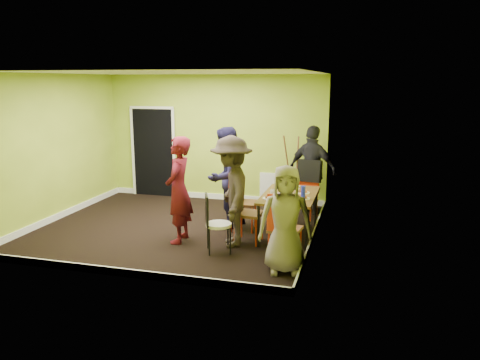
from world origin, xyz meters
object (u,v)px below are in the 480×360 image
object	(u,v)px
person_left_far	(225,178)
dining_table	(290,197)
thermos	(286,187)
person_front_end	(285,220)
chair_front_end	(283,224)
chair_left_near	(244,207)
chair_back_end	(309,177)
chair_bentwood	(214,220)
person_standing	(179,190)
person_left_near	(232,192)
easel	(298,173)
chair_left_far	(238,197)
orange_bottle	(285,190)
person_back_end	(313,170)
blue_bottle	(303,193)

from	to	relation	value
person_left_far	dining_table	bearing A→B (deg)	98.22
thermos	person_front_end	distance (m)	1.64
chair_front_end	thermos	world-z (taller)	chair_front_end
chair_left_near	chair_back_end	xyz separation A→B (m)	(0.85, 1.84, 0.20)
chair_bentwood	person_standing	distance (m)	0.88
thermos	chair_left_near	bearing A→B (deg)	-139.83
chair_bentwood	person_front_end	xyz separation A→B (m)	(1.21, -0.50, 0.25)
chair_back_end	thermos	size ratio (longest dim) A/B	5.07
chair_bentwood	person_left_near	world-z (taller)	person_left_near
easel	person_standing	bearing A→B (deg)	-121.74
chair_left_near	chair_bentwood	distance (m)	0.68
dining_table	chair_left_far	bearing A→B (deg)	173.08
orange_bottle	person_back_end	world-z (taller)	person_back_end
chair_left_far	blue_bottle	distance (m)	1.31
blue_bottle	chair_front_end	bearing A→B (deg)	-98.81
chair_front_end	easel	world-z (taller)	easel
person_standing	person_left_far	size ratio (longest dim) A/B	0.96
dining_table	easel	bearing A→B (deg)	93.97
easel	orange_bottle	bearing A→B (deg)	-88.90
chair_front_end	person_standing	world-z (taller)	person_standing
chair_left_near	person_left_near	bearing A→B (deg)	-31.03
person_back_end	person_left_near	bearing A→B (deg)	87.87
chair_front_end	person_front_end	size ratio (longest dim) A/B	0.70
person_left_far	person_back_end	world-z (taller)	person_left_far
dining_table	person_left_far	size ratio (longest dim) A/B	0.81
easel	orange_bottle	size ratio (longest dim) A/B	20.41
chair_left_near	chair_front_end	world-z (taller)	chair_front_end
chair_left_near	chair_bentwood	size ratio (longest dim) A/B	1.14
chair_front_end	orange_bottle	size ratio (longest dim) A/B	14.04
person_back_end	blue_bottle	bearing A→B (deg)	114.71
chair_left_far	person_back_end	distance (m)	1.86
dining_table	chair_back_end	distance (m)	1.36
chair_front_end	dining_table	bearing A→B (deg)	103.29
orange_bottle	person_left_near	world-z (taller)	person_left_near
chair_left_far	person_back_end	xyz separation A→B (m)	(1.16, 1.43, 0.29)
chair_left_far	chair_left_near	size ratio (longest dim) A/B	1.02
easel	chair_left_far	bearing A→B (deg)	-115.44
dining_table	blue_bottle	world-z (taller)	blue_bottle
blue_bottle	chair_left_far	bearing A→B (deg)	161.67
dining_table	chair_left_near	xyz separation A→B (m)	(-0.69, -0.49, -0.10)
chair_left_far	orange_bottle	distance (m)	0.87
person_standing	blue_bottle	bearing A→B (deg)	98.00
person_left_far	person_front_end	distance (m)	2.30
chair_back_end	person_back_end	xyz separation A→B (m)	(0.05, 0.19, 0.10)
chair_left_near	thermos	xyz separation A→B (m)	(0.62, 0.52, 0.27)
chair_left_near	person_left_near	world-z (taller)	person_left_near
chair_left_far	person_back_end	size ratio (longest dim) A/B	0.60
easel	person_back_end	xyz separation A→B (m)	(0.34, -0.29, 0.13)
dining_table	orange_bottle	bearing A→B (deg)	133.11
dining_table	blue_bottle	distance (m)	0.43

